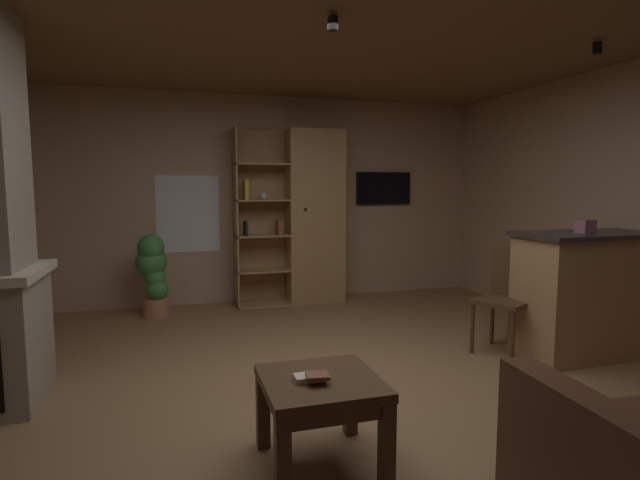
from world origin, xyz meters
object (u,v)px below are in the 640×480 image
kitchen_bar_counter (600,293)px  wall_mounted_tv (383,188)px  bookshelf_cabinet (308,218)px  coffee_table (321,396)px  dining_chair (507,292)px  potted_floor_plant (153,272)px  table_book_0 (308,378)px  table_book_1 (318,376)px  tissue_box (585,227)px

kitchen_bar_counter → wall_mounted_tv: 3.08m
bookshelf_cabinet → coffee_table: size_ratio=3.60×
bookshelf_cabinet → wall_mounted_tv: size_ratio=2.78×
dining_chair → potted_floor_plant: potted_floor_plant is taller
bookshelf_cabinet → coffee_table: bearing=-104.2°
table_book_0 → potted_floor_plant: potted_floor_plant is taller
dining_chair → wall_mounted_tv: wall_mounted_tv is taller
coffee_table → table_book_1: 0.15m
table_book_0 → table_book_1: table_book_1 is taller
table_book_0 → table_book_1: size_ratio=1.21×
table_book_0 → wall_mounted_tv: (2.10, 3.84, 0.95)m
tissue_box → potted_floor_plant: 4.32m
tissue_box → coffee_table: (-2.58, -0.94, -0.75)m
bookshelf_cabinet → kitchen_bar_counter: (1.90, -2.63, -0.53)m
wall_mounted_tv → potted_floor_plant: bearing=-171.6°
table_book_1 → wall_mounted_tv: (2.07, 3.89, 0.93)m
tissue_box → table_book_0: bearing=-160.2°
coffee_table → table_book_1: (-0.04, -0.06, 0.13)m
tissue_box → wall_mounted_tv: wall_mounted_tv is taller
potted_floor_plant → wall_mounted_tv: (2.96, 0.44, 0.93)m
wall_mounted_tv → table_book_1: bearing=-118.0°
tissue_box → table_book_0: (-2.65, -0.95, -0.64)m
potted_floor_plant → wall_mounted_tv: wall_mounted_tv is taller
tissue_box → bookshelf_cabinet: bearing=121.9°
dining_chair → tissue_box: bearing=-31.8°
kitchen_bar_counter → wall_mounted_tv: (-0.79, 2.84, 0.90)m
kitchen_bar_counter → dining_chair: kitchen_bar_counter is taller
coffee_table → potted_floor_plant: size_ratio=0.64×
bookshelf_cabinet → tissue_box: 3.15m
potted_floor_plant → table_book_1: bearing=-75.4°
coffee_table → potted_floor_plant: bearing=105.4°
bookshelf_cabinet → coffee_table: 3.79m
tissue_box → dining_chair: (-0.50, 0.31, -0.59)m
kitchen_bar_counter → table_book_0: size_ratio=10.73×
tissue_box → wall_mounted_tv: 2.95m
coffee_table → table_book_0: bearing=-169.4°
kitchen_bar_counter → table_book_1: (-2.86, -1.05, -0.03)m
dining_chair → wall_mounted_tv: size_ratio=1.19×
table_book_0 → dining_chair: 2.50m
tissue_box → dining_chair: 0.83m
dining_chair → wall_mounted_tv: 2.73m
bookshelf_cabinet → dining_chair: size_ratio=2.33×
bookshelf_cabinet → wall_mounted_tv: bearing=10.7°
tissue_box → table_book_1: bearing=-159.0°
kitchen_bar_counter → coffee_table: bearing=-160.7°
tissue_box → table_book_0: tissue_box is taller
table_book_1 → kitchen_bar_counter: bearing=20.2°
tissue_box → coffee_table: bearing=-159.9°
table_book_0 → wall_mounted_tv: wall_mounted_tv is taller
kitchen_bar_counter → potted_floor_plant: (-3.75, 2.40, -0.03)m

